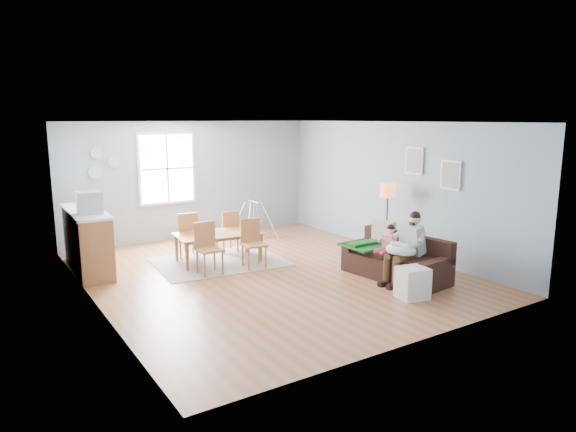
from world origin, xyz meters
TOP-DOWN VIEW (x-y plane):
  - room at (0.00, 0.00)m, footprint 8.40×9.40m
  - window at (-0.60, 3.46)m, footprint 1.32×0.08m
  - pictures at (2.97, -1.05)m, footprint 0.05×1.34m
  - wall_plates at (-2.00, 3.47)m, footprint 0.67×0.02m
  - sofa at (1.79, -1.43)m, footprint 1.03×1.95m
  - green_throw at (1.64, -0.82)m, footprint 0.87×0.76m
  - beige_pillow at (1.92, -0.92)m, footprint 0.22×0.47m
  - father at (1.70, -1.71)m, footprint 0.88×0.43m
  - nursing_pillow at (1.56, -1.73)m, footprint 0.59×0.58m
  - infant at (1.55, -1.70)m, footprint 0.22×0.35m
  - toddler at (1.69, -1.26)m, footprint 0.48×0.29m
  - floor_lamp at (2.58, -0.30)m, footprint 0.30×0.30m
  - storage_cube at (1.22, -2.33)m, footprint 0.51×0.47m
  - rug at (-0.43, 1.16)m, footprint 2.56×2.03m
  - dining_table at (-0.43, 1.16)m, footprint 1.72×1.07m
  - chair_sw at (-0.92, 0.60)m, footprint 0.42×0.42m
  - chair_se at (-0.04, 0.53)m, footprint 0.47×0.47m
  - chair_nw at (-0.83, 1.79)m, footprint 0.48×0.48m
  - chair_ne at (0.06, 1.72)m, footprint 0.41×0.41m
  - counter at (-2.70, 1.93)m, footprint 0.67×2.05m
  - monitor at (-2.70, 1.55)m, footprint 0.43×0.41m
  - baby_swing at (1.12, 2.57)m, footprint 0.86×0.87m

SIDE VIEW (x-z plane):
  - rug at x=-0.43m, z-range 0.00..0.01m
  - storage_cube at x=1.22m, z-range 0.00..0.49m
  - sofa at x=1.79m, z-range -0.11..0.65m
  - dining_table at x=-0.43m, z-range 0.00..0.57m
  - baby_swing at x=1.12m, z-range -0.04..0.83m
  - green_throw at x=1.64m, z-range 0.46..0.50m
  - chair_ne at x=0.06m, z-range 0.06..0.95m
  - chair_se at x=-0.04m, z-range 0.06..0.97m
  - chair_nw at x=-0.83m, z-range 0.06..1.00m
  - chair_sw at x=-0.92m, z-range 0.06..1.00m
  - counter at x=-2.70m, z-range 0.01..1.14m
  - nursing_pillow at x=1.56m, z-range 0.49..0.69m
  - toddler at x=1.69m, z-range 0.27..0.99m
  - father at x=1.70m, z-range 0.04..1.26m
  - infant at x=1.55m, z-range 0.60..0.73m
  - beige_pillow at x=1.92m, z-range 0.46..0.92m
  - floor_lamp at x=2.58m, z-range 0.49..1.97m
  - monitor at x=-2.70m, z-range 1.14..1.52m
  - window at x=-0.60m, z-range 0.84..2.46m
  - wall_plates at x=-2.00m, z-range 1.50..2.16m
  - pictures at x=2.97m, z-range 1.48..2.22m
  - room at x=0.00m, z-range 0.47..4.37m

